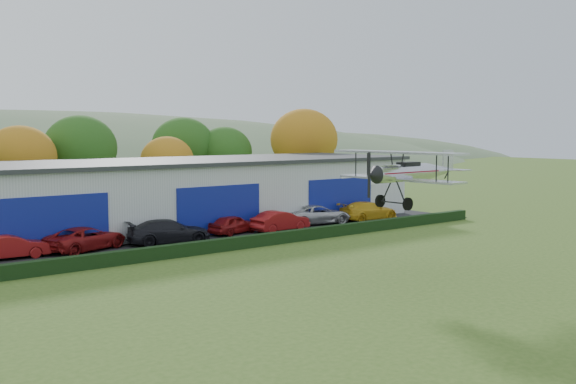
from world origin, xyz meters
TOP-DOWN VIEW (x-y plane):
  - ground at (0.00, 0.00)m, footprint 300.00×300.00m
  - apron at (3.00, 21.00)m, footprint 48.00×9.00m
  - hedge at (3.00, 16.20)m, footprint 46.00×0.60m
  - hangar at (5.00, 27.98)m, footprint 40.60×12.60m
  - tree_belt at (0.85, 40.62)m, footprint 75.70×13.22m
  - car_1 at (-9.69, 21.55)m, footprint 4.44×1.77m
  - car_2 at (-5.16, 21.54)m, footprint 5.93×4.26m
  - car_3 at (0.18, 20.59)m, footprint 5.93×3.40m
  - car_4 at (5.81, 21.41)m, footprint 4.35×2.60m
  - car_5 at (9.29, 20.23)m, footprint 4.79×1.95m
  - car_6 at (14.01, 21.46)m, footprint 5.98×3.62m
  - car_7 at (18.95, 20.61)m, footprint 5.55×2.63m
  - biplane at (5.41, 4.10)m, footprint 6.73×7.68m

SIDE VIEW (x-z plane):
  - ground at x=0.00m, z-range 0.00..0.00m
  - apron at x=3.00m, z-range 0.00..0.05m
  - hedge at x=3.00m, z-range 0.00..0.80m
  - car_4 at x=5.81m, z-range 0.05..1.44m
  - car_1 at x=-9.69m, z-range 0.05..1.49m
  - car_2 at x=-5.16m, z-range 0.05..1.55m
  - car_5 at x=9.29m, z-range 0.05..1.60m
  - car_6 at x=14.01m, z-range 0.05..1.60m
  - car_7 at x=18.95m, z-range 0.05..1.61m
  - car_3 at x=0.18m, z-range 0.05..1.67m
  - hangar at x=5.00m, z-range 0.01..5.31m
  - biplane at x=5.41m, z-range 4.10..6.99m
  - tree_belt at x=0.85m, z-range 0.55..10.67m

